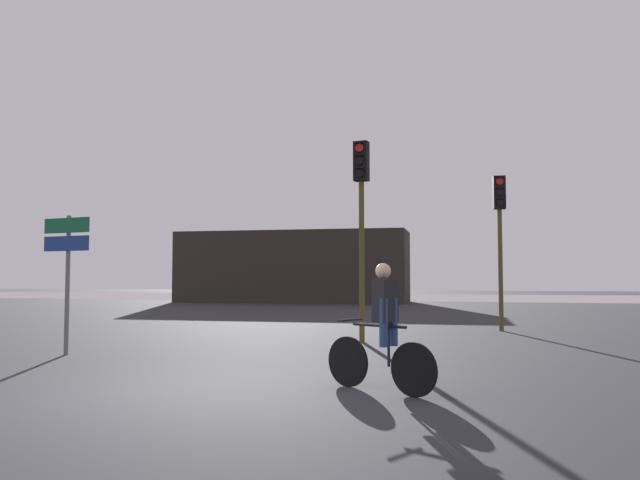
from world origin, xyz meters
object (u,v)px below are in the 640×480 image
at_px(cyclist, 383,327).
at_px(distant_building, 293,267).
at_px(direction_sign_post, 67,258).
at_px(traffic_light_center, 361,202).
at_px(traffic_light_far_right, 500,222).

bearing_deg(cyclist, distant_building, 48.24).
relative_size(direction_sign_post, cyclist, 1.60).
relative_size(traffic_light_center, cyclist, 2.78).
bearing_deg(distant_building, traffic_light_far_right, -59.00).
relative_size(distant_building, traffic_light_center, 2.92).
bearing_deg(distant_building, direction_sign_post, -84.84).
bearing_deg(cyclist, traffic_light_far_right, 18.83).
height_order(distant_building, direction_sign_post, distant_building).
distance_m(distant_building, cyclist, 28.29).
xyz_separation_m(distant_building, traffic_light_center, (7.25, -21.05, 1.11)).
bearing_deg(traffic_light_far_right, traffic_light_center, 43.49).
relative_size(traffic_light_far_right, cyclist, 2.58).
xyz_separation_m(distant_building, traffic_light_far_right, (10.47, -17.42, 0.90)).
bearing_deg(traffic_light_far_right, distant_building, -63.86).
xyz_separation_m(traffic_light_center, direction_sign_post, (-5.03, -3.48, -1.33)).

